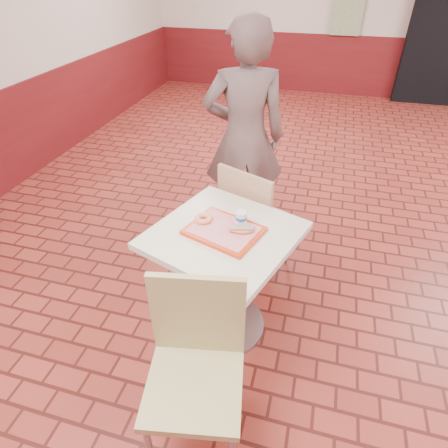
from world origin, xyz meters
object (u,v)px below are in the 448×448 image
(chair_main_back, at_px, (252,217))
(customer, at_px, (244,138))
(main_table, at_px, (224,267))
(serving_tray, at_px, (224,231))
(chair_main_front, at_px, (196,360))
(paper_cup, at_px, (241,218))
(ring_donut, at_px, (203,218))
(long_john_donut, at_px, (242,229))

(chair_main_back, relative_size, customer, 0.52)
(main_table, height_order, serving_tray, serving_tray)
(chair_main_front, bearing_deg, main_table, 83.13)
(customer, bearing_deg, paper_cup, 84.57)
(chair_main_back, height_order, ring_donut, chair_main_back)
(chair_main_front, xyz_separation_m, chair_main_back, (0.01, 1.28, -0.02))
(main_table, distance_m, long_john_donut, 0.33)
(chair_main_front, relative_size, serving_tray, 2.42)
(chair_main_back, xyz_separation_m, serving_tray, (-0.05, -0.60, 0.30))
(main_table, xyz_separation_m, customer, (-0.15, 1.15, 0.37))
(chair_main_back, distance_m, paper_cup, 0.64)
(customer, bearing_deg, main_table, 79.79)
(ring_donut, bearing_deg, long_john_donut, -11.26)
(customer, xyz_separation_m, paper_cup, (0.23, -1.08, -0.03))
(serving_tray, relative_size, paper_cup, 4.80)
(main_table, height_order, chair_main_front, chair_main_front)
(customer, bearing_deg, ring_donut, 72.89)
(chair_main_back, height_order, serving_tray, chair_main_back)
(long_john_donut, relative_size, paper_cup, 1.66)
(main_table, bearing_deg, chair_main_back, 84.82)
(ring_donut, bearing_deg, paper_cup, 7.02)
(serving_tray, xyz_separation_m, ring_donut, (-0.14, 0.05, 0.03))
(main_table, distance_m, customer, 1.22)
(main_table, bearing_deg, ring_donut, 161.92)
(long_john_donut, bearing_deg, paper_cup, 106.14)
(paper_cup, bearing_deg, serving_tray, -138.78)
(main_table, relative_size, customer, 0.45)
(customer, xyz_separation_m, ring_donut, (0.01, -1.11, -0.05))
(chair_main_front, relative_size, paper_cup, 11.61)
(main_table, distance_m, paper_cup, 0.36)
(main_table, height_order, ring_donut, ring_donut)
(chair_main_front, relative_size, customer, 0.54)
(ring_donut, distance_m, long_john_donut, 0.25)
(long_john_donut, xyz_separation_m, paper_cup, (-0.02, 0.08, 0.02))
(chair_main_back, distance_m, long_john_donut, 0.69)
(ring_donut, bearing_deg, customer, 90.28)
(main_table, xyz_separation_m, chair_main_front, (0.05, -0.68, -0.00))
(paper_cup, bearing_deg, chair_main_back, 93.12)
(chair_main_back, bearing_deg, serving_tray, 107.67)
(main_table, bearing_deg, chair_main_front, -86.07)
(chair_main_back, distance_m, customer, 0.70)
(main_table, relative_size, paper_cup, 9.67)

